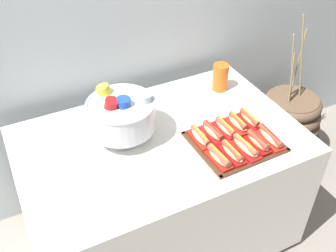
% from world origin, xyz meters
% --- Properties ---
extents(ground_plane, '(10.00, 10.00, 0.00)m').
position_xyz_m(ground_plane, '(0.00, 0.00, 0.00)').
color(ground_plane, gray).
extents(buffet_table, '(1.42, 0.90, 0.79)m').
position_xyz_m(buffet_table, '(0.00, 0.00, 0.41)').
color(buffet_table, white).
rests_on(buffet_table, ground_plane).
extents(floor_vase, '(0.48, 0.48, 1.09)m').
position_xyz_m(floor_vase, '(1.14, 0.26, 0.25)').
color(floor_vase, brown).
rests_on(floor_vase, ground_plane).
extents(serving_tray, '(0.41, 0.37, 0.01)m').
position_xyz_m(serving_tray, '(0.31, -0.19, 0.79)').
color(serving_tray, '#472B19').
rests_on(serving_tray, buffet_table).
extents(hot_dog_0, '(0.07, 0.16, 0.06)m').
position_xyz_m(hot_dog_0, '(0.16, -0.28, 0.82)').
color(hot_dog_0, red).
rests_on(hot_dog_0, serving_tray).
extents(hot_dog_1, '(0.07, 0.17, 0.06)m').
position_xyz_m(hot_dog_1, '(0.24, -0.28, 0.82)').
color(hot_dog_1, '#B21414').
rests_on(hot_dog_1, serving_tray).
extents(hot_dog_2, '(0.08, 0.18, 0.06)m').
position_xyz_m(hot_dog_2, '(0.31, -0.27, 0.82)').
color(hot_dog_2, red).
rests_on(hot_dog_2, serving_tray).
extents(hot_dog_3, '(0.06, 0.16, 0.07)m').
position_xyz_m(hot_dog_3, '(0.39, -0.27, 0.82)').
color(hot_dog_3, '#B21414').
rests_on(hot_dog_3, serving_tray).
extents(hot_dog_4, '(0.07, 0.18, 0.06)m').
position_xyz_m(hot_dog_4, '(0.46, -0.27, 0.82)').
color(hot_dog_4, red).
rests_on(hot_dog_4, serving_tray).
extents(hot_dog_5, '(0.06, 0.16, 0.06)m').
position_xyz_m(hot_dog_5, '(0.16, -0.11, 0.82)').
color(hot_dog_5, red).
rests_on(hot_dog_5, serving_tray).
extents(hot_dog_6, '(0.08, 0.16, 0.06)m').
position_xyz_m(hot_dog_6, '(0.24, -0.11, 0.82)').
color(hot_dog_6, red).
rests_on(hot_dog_6, serving_tray).
extents(hot_dog_7, '(0.07, 0.17, 0.06)m').
position_xyz_m(hot_dog_7, '(0.31, -0.11, 0.82)').
color(hot_dog_7, red).
rests_on(hot_dog_7, serving_tray).
extents(hot_dog_8, '(0.07, 0.15, 0.06)m').
position_xyz_m(hot_dog_8, '(0.39, -0.11, 0.82)').
color(hot_dog_8, red).
rests_on(hot_dog_8, serving_tray).
extents(hot_dog_9, '(0.06, 0.16, 0.06)m').
position_xyz_m(hot_dog_9, '(0.46, -0.11, 0.82)').
color(hot_dog_9, '#B21414').
rests_on(hot_dog_9, serving_tray).
extents(punch_bowl, '(0.34, 0.34, 0.26)m').
position_xyz_m(punch_bowl, '(-0.16, 0.09, 0.93)').
color(punch_bowl, silver).
rests_on(punch_bowl, buffet_table).
extents(cup_stack, '(0.09, 0.09, 0.16)m').
position_xyz_m(cup_stack, '(0.50, 0.25, 0.87)').
color(cup_stack, '#EA5B19').
rests_on(cup_stack, buffet_table).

